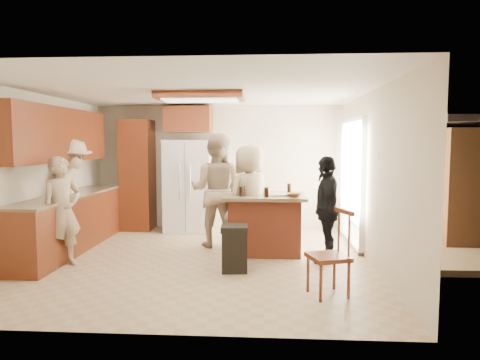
# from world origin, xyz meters

# --- Properties ---
(room_shell) EXTENTS (8.00, 5.20, 5.00)m
(room_shell) POSITION_xyz_m (4.37, 1.64, 0.87)
(room_shell) COLOR tan
(room_shell) RESTS_ON ground
(person_front_left) EXTENTS (0.68, 0.71, 1.56)m
(person_front_left) POSITION_xyz_m (-1.88, -0.44, 0.78)
(person_front_left) COLOR tan
(person_front_left) RESTS_ON ground
(person_behind_left) EXTENTS (1.00, 0.70, 1.91)m
(person_behind_left) POSITION_xyz_m (0.15, 0.88, 0.95)
(person_behind_left) COLOR tan
(person_behind_left) RESTS_ON ground
(person_behind_right) EXTENTS (0.99, 0.98, 1.73)m
(person_behind_right) POSITION_xyz_m (0.72, 0.56, 0.86)
(person_behind_right) COLOR tan
(person_behind_right) RESTS_ON ground
(person_side_right) EXTENTS (0.49, 0.92, 1.56)m
(person_side_right) POSITION_xyz_m (1.87, 0.05, 0.78)
(person_side_right) COLOR black
(person_side_right) RESTS_ON ground
(person_counter) EXTENTS (0.93, 1.29, 1.82)m
(person_counter) POSITION_xyz_m (-2.24, 0.64, 0.91)
(person_counter) COLOR tan
(person_counter) RESTS_ON ground
(left_cabinetry) EXTENTS (0.64, 3.00, 2.30)m
(left_cabinetry) POSITION_xyz_m (-2.24, 0.40, 0.96)
(left_cabinetry) COLOR maroon
(left_cabinetry) RESTS_ON ground
(back_wall_units) EXTENTS (1.80, 0.60, 2.45)m
(back_wall_units) POSITION_xyz_m (-1.33, 2.20, 1.38)
(back_wall_units) COLOR maroon
(back_wall_units) RESTS_ON ground
(refrigerator) EXTENTS (0.90, 0.76, 1.80)m
(refrigerator) POSITION_xyz_m (-0.55, 2.12, 0.90)
(refrigerator) COLOR white
(refrigerator) RESTS_ON ground
(kitchen_island) EXTENTS (1.28, 1.03, 0.93)m
(kitchen_island) POSITION_xyz_m (0.96, 0.53, 0.47)
(kitchen_island) COLOR #AD472C
(kitchen_island) RESTS_ON ground
(island_items) EXTENTS (0.97, 0.73, 0.15)m
(island_items) POSITION_xyz_m (1.13, 0.42, 0.97)
(island_items) COLOR silver
(island_items) RESTS_ON kitchen_island
(trash_bin) EXTENTS (0.38, 0.38, 0.63)m
(trash_bin) POSITION_xyz_m (0.56, -0.51, 0.32)
(trash_bin) COLOR black
(trash_bin) RESTS_ON ground
(spindle_chair) EXTENTS (0.53, 0.53, 0.99)m
(spindle_chair) POSITION_xyz_m (1.72, -1.38, 0.45)
(spindle_chair) COLOR maroon
(spindle_chair) RESTS_ON ground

